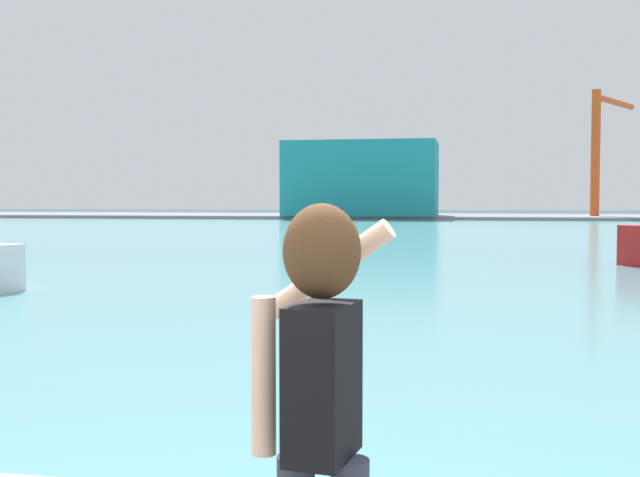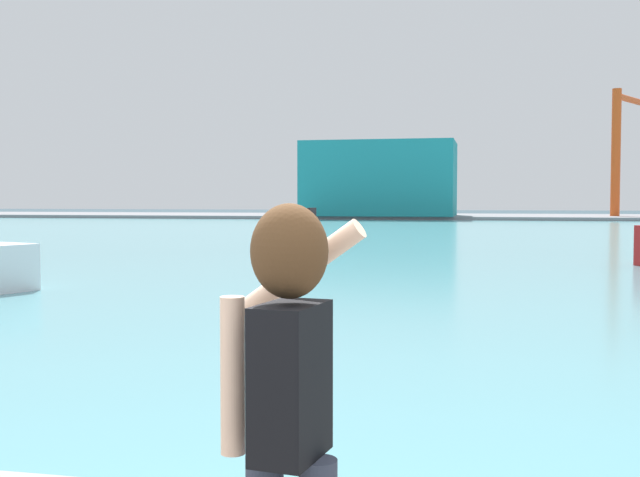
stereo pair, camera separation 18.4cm
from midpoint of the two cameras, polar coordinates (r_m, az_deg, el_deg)
name	(u,v)px [view 1 (the left image)]	position (r m, az deg, el deg)	size (l,w,h in m)	color
ground_plane	(457,234)	(52.55, 9.73, 0.36)	(220.00, 220.00, 0.00)	#334751
harbor_water	(457,232)	(54.55, 9.77, 0.46)	(140.00, 100.00, 0.02)	#599EA8
far_shore_dock	(463,217)	(94.52, 10.22, 1.56)	(140.00, 20.00, 0.38)	gray
person_photographer	(320,390)	(2.90, -1.82, -10.88)	(0.53, 0.56, 1.74)	#2D3342
warehouse_left	(362,179)	(89.95, 2.99, 4.30)	(16.81, 9.99, 8.28)	teal
port_crane	(601,137)	(95.20, 19.56, 6.90)	(6.51, 11.52, 13.98)	#D84C19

